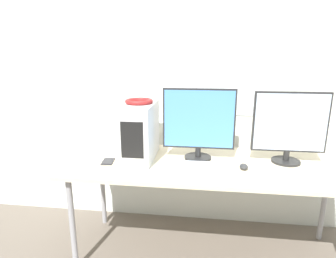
{
  "coord_description": "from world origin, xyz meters",
  "views": [
    {
      "loc": [
        -0.06,
        -1.52,
        1.48
      ],
      "look_at": [
        -0.31,
        0.38,
        0.98
      ],
      "focal_mm": 30.0,
      "sensor_mm": 36.0,
      "label": 1
    }
  ],
  "objects": [
    {
      "name": "desk",
      "position": [
        0.0,
        0.38,
        0.69
      ],
      "size": [
        2.02,
        0.75,
        0.74
      ],
      "color": "beige",
      "rests_on": "ground_plane"
    },
    {
      "name": "mouse",
      "position": [
        0.22,
        0.29,
        0.76
      ],
      "size": [
        0.06,
        0.08,
        0.03
      ],
      "color": "#2D2D2D",
      "rests_on": "desk"
    },
    {
      "name": "headphones",
      "position": [
        -0.52,
        0.41,
        1.17
      ],
      "size": [
        0.2,
        0.2,
        0.03
      ],
      "color": "maroon",
      "rests_on": "pc_tower"
    },
    {
      "name": "cell_phone",
      "position": [
        -0.73,
        0.3,
        0.75
      ],
      "size": [
        0.09,
        0.13,
        0.01
      ],
      "rotation": [
        0.0,
        0.0,
        0.11
      ],
      "color": "#232328",
      "rests_on": "desk"
    },
    {
      "name": "pc_tower",
      "position": [
        -0.52,
        0.41,
        0.95
      ],
      "size": [
        0.21,
        0.46,
        0.41
      ],
      "color": "silver",
      "rests_on": "desk"
    },
    {
      "name": "wall_back",
      "position": [
        0.0,
        0.88,
        1.35
      ],
      "size": [
        8.0,
        0.07,
        2.7
      ],
      "color": "silver",
      "rests_on": "ground_plane"
    },
    {
      "name": "monitor_main",
      "position": [
        -0.09,
        0.45,
        1.02
      ],
      "size": [
        0.52,
        0.2,
        0.52
      ],
      "color": "black",
      "rests_on": "desk"
    },
    {
      "name": "monitor_right_near",
      "position": [
        0.53,
        0.46,
        1.01
      ],
      "size": [
        0.5,
        0.2,
        0.51
      ],
      "color": "black",
      "rests_on": "desk"
    },
    {
      "name": "keyboard",
      "position": [
        -0.08,
        0.26,
        0.76
      ],
      "size": [
        0.43,
        0.18,
        0.02
      ],
      "color": "silver",
      "rests_on": "desk"
    }
  ]
}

